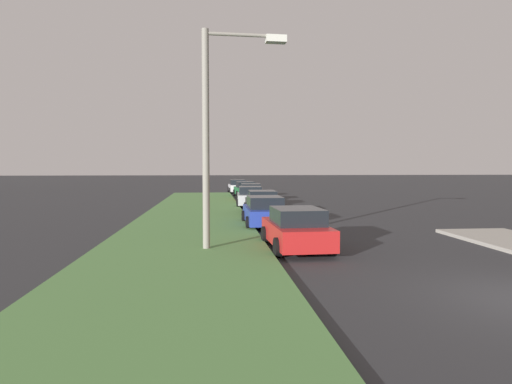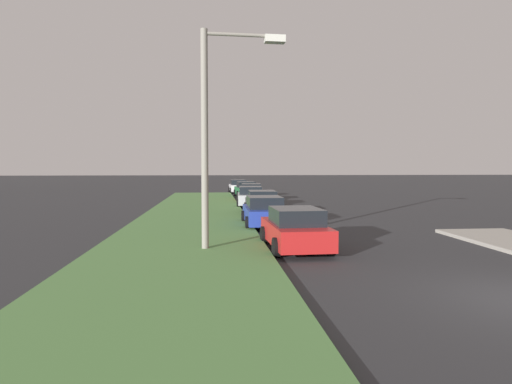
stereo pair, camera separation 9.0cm
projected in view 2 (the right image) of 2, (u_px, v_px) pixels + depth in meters
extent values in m
cube|color=#517F42|center=(186.00, 235.00, 18.76)|extent=(60.00, 6.00, 0.12)
cube|color=red|center=(295.00, 233.00, 15.75)|extent=(4.36, 1.95, 0.70)
cube|color=black|center=(296.00, 216.00, 15.52)|extent=(2.26, 1.68, 0.55)
cylinder|color=black|center=(264.00, 235.00, 16.99)|extent=(0.65, 0.24, 0.64)
cylinder|color=black|center=(310.00, 234.00, 17.22)|extent=(0.65, 0.24, 0.64)
cylinder|color=black|center=(276.00, 247.00, 14.31)|extent=(0.65, 0.24, 0.64)
cylinder|color=black|center=(331.00, 246.00, 14.55)|extent=(0.65, 0.24, 0.64)
cube|color=#23389E|center=(264.00, 214.00, 21.90)|extent=(4.31, 1.81, 0.70)
cube|color=black|center=(264.00, 202.00, 21.66)|extent=(2.20, 1.61, 0.55)
cylinder|color=black|center=(244.00, 217.00, 23.16)|extent=(0.64, 0.22, 0.64)
cylinder|color=black|center=(278.00, 216.00, 23.34)|extent=(0.64, 0.22, 0.64)
cylinder|color=black|center=(248.00, 223.00, 20.48)|extent=(0.64, 0.22, 0.64)
cylinder|color=black|center=(287.00, 223.00, 20.66)|extent=(0.64, 0.22, 0.64)
cube|color=black|center=(262.00, 205.00, 27.23)|extent=(4.34, 1.89, 0.70)
cube|color=black|center=(262.00, 195.00, 26.99)|extent=(2.23, 1.65, 0.55)
cylinder|color=black|center=(246.00, 207.00, 28.52)|extent=(0.64, 0.23, 0.64)
cylinder|color=black|center=(274.00, 207.00, 28.65)|extent=(0.64, 0.23, 0.64)
cylinder|color=black|center=(248.00, 212.00, 25.83)|extent=(0.64, 0.23, 0.64)
cylinder|color=black|center=(279.00, 211.00, 25.96)|extent=(0.64, 0.23, 0.64)
cube|color=#B2B5BA|center=(250.00, 199.00, 32.99)|extent=(4.38, 2.00, 0.70)
cube|color=black|center=(250.00, 190.00, 32.76)|extent=(2.27, 1.70, 0.55)
cylinder|color=black|center=(238.00, 201.00, 34.31)|extent=(0.65, 0.25, 0.64)
cylinder|color=black|center=(261.00, 200.00, 34.40)|extent=(0.65, 0.25, 0.64)
cylinder|color=black|center=(238.00, 203.00, 31.62)|extent=(0.65, 0.25, 0.64)
cylinder|color=black|center=(264.00, 203.00, 31.71)|extent=(0.65, 0.25, 0.64)
cube|color=orange|center=(251.00, 194.00, 38.52)|extent=(4.38, 2.01, 0.70)
cube|color=black|center=(251.00, 187.00, 38.28)|extent=(2.28, 1.70, 0.55)
cylinder|color=black|center=(240.00, 196.00, 39.83)|extent=(0.65, 0.25, 0.64)
cylinder|color=black|center=(261.00, 196.00, 39.92)|extent=(0.65, 0.25, 0.64)
cylinder|color=black|center=(241.00, 198.00, 37.14)|extent=(0.65, 0.25, 0.64)
cylinder|color=black|center=(262.00, 198.00, 37.23)|extent=(0.65, 0.25, 0.64)
cube|color=#1E6B38|center=(246.00, 191.00, 43.81)|extent=(4.39, 2.03, 0.70)
cube|color=black|center=(246.00, 184.00, 43.57)|extent=(2.28, 1.72, 0.55)
cylinder|color=black|center=(235.00, 193.00, 45.02)|extent=(0.65, 0.25, 0.64)
cylinder|color=black|center=(253.00, 192.00, 45.29)|extent=(0.65, 0.25, 0.64)
cylinder|color=black|center=(238.00, 194.00, 42.35)|extent=(0.65, 0.25, 0.64)
cylinder|color=black|center=(257.00, 194.00, 42.62)|extent=(0.65, 0.25, 0.64)
cube|color=silver|center=(238.00, 188.00, 50.20)|extent=(4.34, 1.91, 0.70)
cube|color=black|center=(238.00, 182.00, 49.97)|extent=(2.24, 1.65, 0.55)
cylinder|color=black|center=(229.00, 189.00, 51.45)|extent=(0.65, 0.24, 0.64)
cylinder|color=black|center=(245.00, 189.00, 51.66)|extent=(0.65, 0.24, 0.64)
cylinder|color=black|center=(231.00, 191.00, 48.77)|extent=(0.65, 0.24, 0.64)
cylinder|color=black|center=(247.00, 191.00, 48.99)|extent=(0.65, 0.24, 0.64)
cylinder|color=gray|center=(205.00, 142.00, 15.09)|extent=(0.24, 0.24, 7.50)
cylinder|color=gray|center=(240.00, 35.00, 15.05)|extent=(0.22, 2.40, 0.12)
cube|color=silver|center=(275.00, 39.00, 15.22)|extent=(0.39, 0.71, 0.24)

